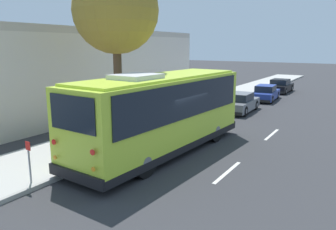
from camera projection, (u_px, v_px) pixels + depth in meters
ground_plane at (169, 152)px, 14.05m from camera, size 160.00×160.00×0.00m
sidewalk_slab at (108, 138)px, 15.83m from camera, size 80.00×3.64×0.15m
curb_strip at (139, 144)px, 14.85m from camera, size 80.00×0.14×0.15m
shuttle_bus at (162, 110)px, 13.60m from camera, size 9.48×3.03×3.43m
parked_sedan_gray at (240, 103)px, 22.37m from camera, size 4.22×1.85×1.31m
parked_sedan_blue at (266, 93)px, 27.10m from camera, size 4.45×1.94×1.26m
parked_sedan_black at (280, 86)px, 31.81m from camera, size 4.27×1.84×1.27m
street_tree at (117, 5)px, 14.88m from camera, size 3.92×3.92×8.42m
sign_post_near at (29, 162)px, 10.37m from camera, size 0.06×0.22×1.37m
sign_post_far at (67, 150)px, 11.62m from camera, size 0.06×0.06×1.35m
building_backdrop at (35, 75)px, 21.23m from camera, size 25.60×8.96×5.51m
lane_stripe_mid at (227, 172)px, 11.76m from camera, size 2.40×0.14×0.01m
lane_stripe_ahead at (272, 134)px, 16.74m from camera, size 2.40×0.14×0.01m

